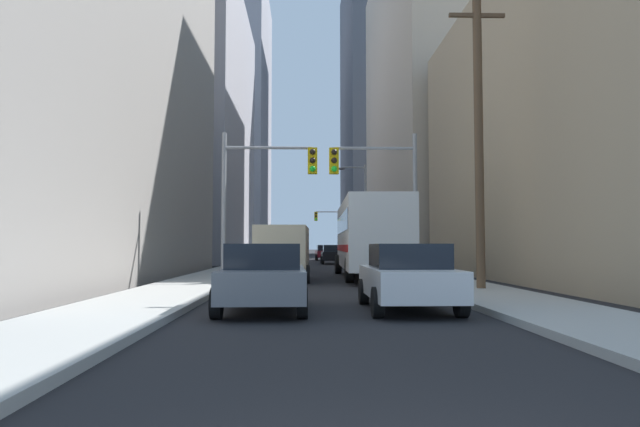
% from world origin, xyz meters
% --- Properties ---
extents(sidewalk_left, '(2.75, 160.00, 0.15)m').
position_xyz_m(sidewalk_left, '(-4.62, 50.00, 0.07)').
color(sidewalk_left, '#9E9E99').
rests_on(sidewalk_left, ground).
extents(sidewalk_right, '(2.75, 160.00, 0.15)m').
position_xyz_m(sidewalk_right, '(4.62, 50.00, 0.07)').
color(sidewalk_right, '#9E9E99').
rests_on(sidewalk_right, ground).
extents(city_bus, '(2.80, 11.56, 3.40)m').
position_xyz_m(city_bus, '(2.33, 23.23, 1.93)').
color(city_bus, silver).
rests_on(city_bus, ground).
extents(cargo_van_beige, '(2.18, 5.28, 2.26)m').
position_xyz_m(cargo_van_beige, '(-1.49, 21.30, 1.29)').
color(cargo_van_beige, '#C6B793').
rests_on(cargo_van_beige, ground).
extents(sedan_white, '(1.95, 4.21, 1.52)m').
position_xyz_m(sedan_white, '(1.72, 10.41, 0.77)').
color(sedan_white, white).
rests_on(sedan_white, ground).
extents(sedan_grey, '(1.95, 4.24, 1.52)m').
position_xyz_m(sedan_grey, '(-1.55, 10.32, 0.77)').
color(sedan_grey, slate).
rests_on(sedan_grey, ground).
extents(sedan_red, '(1.95, 4.25, 1.52)m').
position_xyz_m(sedan_red, '(-1.55, 30.36, 0.77)').
color(sedan_red, maroon).
rests_on(sedan_red, ground).
extents(sedan_black, '(1.95, 4.20, 1.52)m').
position_xyz_m(sedan_black, '(1.73, 43.04, 0.77)').
color(sedan_black, black).
rests_on(sedan_black, ground).
extents(sedan_maroon, '(1.95, 4.26, 1.52)m').
position_xyz_m(sedan_maroon, '(1.52, 54.07, 0.77)').
color(sedan_maroon, maroon).
rests_on(sedan_maroon, ground).
extents(traffic_signal_near_left, '(3.82, 0.44, 6.00)m').
position_xyz_m(traffic_signal_near_left, '(-2.22, 20.11, 4.04)').
color(traffic_signal_near_left, gray).
rests_on(traffic_signal_near_left, ground).
extents(traffic_signal_near_right, '(3.56, 0.44, 6.00)m').
position_xyz_m(traffic_signal_near_right, '(2.34, 20.11, 4.03)').
color(traffic_signal_near_right, gray).
rests_on(traffic_signal_near_right, ground).
extents(traffic_signal_far_right, '(3.31, 0.44, 6.00)m').
position_xyz_m(traffic_signal_far_right, '(2.45, 63.68, 4.02)').
color(traffic_signal_far_right, gray).
rests_on(traffic_signal_far_right, ground).
extents(utility_pole_right, '(2.20, 0.28, 10.26)m').
position_xyz_m(utility_pole_right, '(4.89, 15.13, 5.41)').
color(utility_pole_right, brown).
rests_on(utility_pole_right, ground).
extents(street_lamp_right, '(2.12, 0.32, 7.50)m').
position_xyz_m(street_lamp_right, '(3.62, 39.49, 4.51)').
color(street_lamp_right, gray).
rests_on(street_lamp_right, ground).
extents(building_left_mid_office, '(16.52, 24.68, 24.98)m').
position_xyz_m(building_left_mid_office, '(-14.66, 50.99, 12.49)').
color(building_left_mid_office, '#93939E').
rests_on(building_left_mid_office, ground).
extents(building_left_far_tower, '(24.39, 27.14, 45.46)m').
position_xyz_m(building_left_far_tower, '(-19.06, 92.99, 22.73)').
color(building_left_far_tower, '#93939E').
rests_on(building_left_far_tower, ground).
extents(building_right_mid_block, '(14.63, 27.28, 28.83)m').
position_xyz_m(building_right_mid_block, '(13.80, 47.62, 14.41)').
color(building_right_mid_block, '#B7A893').
rests_on(building_right_mid_block, ground).
extents(building_right_far_highrise, '(17.52, 27.94, 48.15)m').
position_xyz_m(building_right_far_highrise, '(15.19, 91.90, 24.08)').
color(building_right_far_highrise, '#4C515B').
rests_on(building_right_far_highrise, ground).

